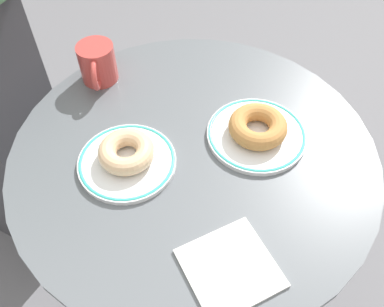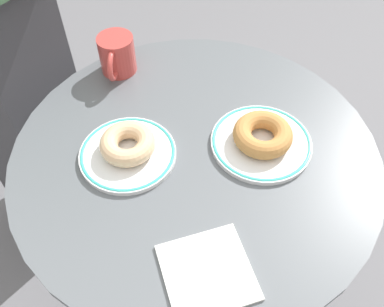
{
  "view_description": "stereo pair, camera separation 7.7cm",
  "coord_description": "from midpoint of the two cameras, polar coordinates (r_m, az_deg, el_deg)",
  "views": [
    {
      "loc": [
        -0.14,
        -0.49,
        1.38
      ],
      "look_at": [
        -0.01,
        -0.02,
        0.78
      ],
      "focal_mm": 38.68,
      "sensor_mm": 36.0,
      "label": 1
    },
    {
      "loc": [
        -0.06,
        -0.5,
        1.38
      ],
      "look_at": [
        -0.01,
        -0.02,
        0.78
      ],
      "focal_mm": 38.68,
      "sensor_mm": 36.0,
      "label": 2
    }
  ],
  "objects": [
    {
      "name": "ground_plane",
      "position": [
        1.48,
        1.83,
        -18.95
      ],
      "size": [
        7.0,
        7.0,
        0.02
      ],
      "primitive_type": "cube",
      "color": "slate"
    },
    {
      "name": "cafe_table",
      "position": [
        0.98,
        2.63,
        -8.09
      ],
      "size": [
        0.71,
        0.71,
        0.76
      ],
      "color": "#565B60",
      "rests_on": "ground"
    },
    {
      "name": "plate_left",
      "position": [
        0.79,
        -6.1,
        -0.03
      ],
      "size": [
        0.18,
        0.18,
        0.01
      ],
      "color": "white",
      "rests_on": "cafe_table"
    },
    {
      "name": "plate_right",
      "position": [
        0.82,
        12.24,
        1.18
      ],
      "size": [
        0.2,
        0.2,
        0.01
      ],
      "color": "white",
      "rests_on": "cafe_table"
    },
    {
      "name": "donut_glazed",
      "position": [
        0.77,
        -6.07,
        1.18
      ],
      "size": [
        0.12,
        0.12,
        0.03
      ],
      "primitive_type": "torus",
      "rotation": [
        0.0,
        0.0,
        1.68
      ],
      "color": "#E0B789",
      "rests_on": "plate_left"
    },
    {
      "name": "donut_old_fashioned",
      "position": [
        0.8,
        12.52,
        2.25
      ],
      "size": [
        0.15,
        0.15,
        0.04
      ],
      "primitive_type": "torus",
      "rotation": [
        0.0,
        0.0,
        1.09
      ],
      "color": "#BC7F42",
      "rests_on": "plate_right"
    },
    {
      "name": "paper_napkin",
      "position": [
        0.67,
        5.58,
        -16.19
      ],
      "size": [
        0.16,
        0.16,
        0.01
      ],
      "primitive_type": "cube",
      "rotation": [
        0.0,
        0.0,
        0.2
      ],
      "color": "white",
      "rests_on": "cafe_table"
    },
    {
      "name": "coffee_mug",
      "position": [
        0.94,
        -7.99,
        13.17
      ],
      "size": [
        0.08,
        0.12,
        0.09
      ],
      "color": "#B73D38",
      "rests_on": "cafe_table"
    }
  ]
}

